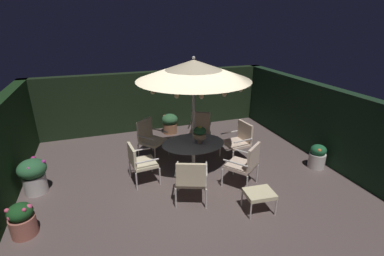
{
  "coord_description": "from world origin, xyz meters",
  "views": [
    {
      "loc": [
        -1.74,
        -5.55,
        3.56
      ],
      "look_at": [
        0.3,
        0.43,
        1.08
      ],
      "focal_mm": 26.16,
      "sensor_mm": 36.0,
      "label": 1
    }
  ],
  "objects_px": {
    "patio_chair_southwest": "(240,139)",
    "potted_plant_front_corner": "(170,123)",
    "patio_chair_north": "(200,128)",
    "patio_chair_east": "(140,161)",
    "ottoman_footrest": "(259,194)",
    "patio_chair_northeast": "(150,137)",
    "patio_dining_table": "(193,148)",
    "patio_chair_south": "(246,163)",
    "potted_plant_back_right": "(33,175)",
    "centerpiece_planter": "(200,133)",
    "potted_plant_left_near": "(317,156)",
    "potted_plant_back_left": "(22,220)",
    "patio_chair_southeast": "(191,178)",
    "patio_umbrella": "(194,70)"
  },
  "relations": [
    {
      "from": "patio_chair_southwest",
      "to": "potted_plant_front_corner",
      "type": "xyz_separation_m",
      "value": [
        -1.3,
        2.37,
        -0.22
      ]
    },
    {
      "from": "patio_chair_north",
      "to": "patio_chair_southwest",
      "type": "bearing_deg",
      "value": -54.84
    },
    {
      "from": "patio_chair_east",
      "to": "ottoman_footrest",
      "type": "xyz_separation_m",
      "value": [
        2.02,
        -1.81,
        -0.17
      ]
    },
    {
      "from": "patio_chair_northeast",
      "to": "patio_dining_table",
      "type": "bearing_deg",
      "value": -49.96
    },
    {
      "from": "patio_chair_northeast",
      "to": "potted_plant_front_corner",
      "type": "relative_size",
      "value": 1.61
    },
    {
      "from": "patio_chair_south",
      "to": "potted_plant_back_right",
      "type": "bearing_deg",
      "value": 164.2
    },
    {
      "from": "patio_chair_southwest",
      "to": "patio_chair_northeast",
      "type": "bearing_deg",
      "value": 158.6
    },
    {
      "from": "centerpiece_planter",
      "to": "potted_plant_left_near",
      "type": "bearing_deg",
      "value": -16.68
    },
    {
      "from": "patio_chair_southwest",
      "to": "potted_plant_left_near",
      "type": "bearing_deg",
      "value": -33.59
    },
    {
      "from": "potted_plant_front_corner",
      "to": "potted_plant_back_left",
      "type": "bearing_deg",
      "value": -134.01
    },
    {
      "from": "patio_chair_southeast",
      "to": "patio_chair_southwest",
      "type": "xyz_separation_m",
      "value": [
        1.85,
        1.45,
        -0.01
      ]
    },
    {
      "from": "patio_umbrella",
      "to": "patio_chair_south",
      "type": "height_order",
      "value": "patio_umbrella"
    },
    {
      "from": "patio_umbrella",
      "to": "centerpiece_planter",
      "type": "distance_m",
      "value": 1.51
    },
    {
      "from": "patio_dining_table",
      "to": "patio_chair_northeast",
      "type": "relative_size",
      "value": 1.48
    },
    {
      "from": "patio_chair_southeast",
      "to": "potted_plant_left_near",
      "type": "relative_size",
      "value": 1.61
    },
    {
      "from": "patio_dining_table",
      "to": "patio_chair_north",
      "type": "height_order",
      "value": "patio_chair_north"
    },
    {
      "from": "patio_dining_table",
      "to": "potted_plant_left_near",
      "type": "relative_size",
      "value": 2.5
    },
    {
      "from": "patio_chair_east",
      "to": "potted_plant_front_corner",
      "type": "distance_m",
      "value": 3.04
    },
    {
      "from": "patio_chair_northeast",
      "to": "potted_plant_left_near",
      "type": "distance_m",
      "value": 4.37
    },
    {
      "from": "patio_chair_north",
      "to": "patio_chair_south",
      "type": "distance_m",
      "value": 2.31
    },
    {
      "from": "patio_chair_northeast",
      "to": "patio_chair_southeast",
      "type": "bearing_deg",
      "value": -80.39
    },
    {
      "from": "patio_dining_table",
      "to": "ottoman_footrest",
      "type": "height_order",
      "value": "patio_dining_table"
    },
    {
      "from": "patio_chair_north",
      "to": "patio_chair_southwest",
      "type": "distance_m",
      "value": 1.28
    },
    {
      "from": "patio_chair_east",
      "to": "ottoman_footrest",
      "type": "height_order",
      "value": "patio_chair_east"
    },
    {
      "from": "patio_dining_table",
      "to": "patio_chair_southwest",
      "type": "xyz_separation_m",
      "value": [
        1.36,
        0.17,
        -0.03
      ]
    },
    {
      "from": "patio_chair_northeast",
      "to": "patio_chair_southwest",
      "type": "relative_size",
      "value": 1.04
    },
    {
      "from": "patio_chair_north",
      "to": "patio_chair_northeast",
      "type": "bearing_deg",
      "value": -173.76
    },
    {
      "from": "patio_chair_north",
      "to": "patio_chair_southeast",
      "type": "distance_m",
      "value": 2.73
    },
    {
      "from": "patio_chair_northeast",
      "to": "potted_plant_back_right",
      "type": "height_order",
      "value": "patio_chair_northeast"
    },
    {
      "from": "ottoman_footrest",
      "to": "potted_plant_left_near",
      "type": "relative_size",
      "value": 0.96
    },
    {
      "from": "patio_dining_table",
      "to": "potted_plant_front_corner",
      "type": "xyz_separation_m",
      "value": [
        0.06,
        2.54,
        -0.25
      ]
    },
    {
      "from": "potted_plant_back_left",
      "to": "patio_dining_table",
      "type": "bearing_deg",
      "value": 18.75
    },
    {
      "from": "patio_dining_table",
      "to": "potted_plant_back_right",
      "type": "bearing_deg",
      "value": 177.32
    },
    {
      "from": "potted_plant_front_corner",
      "to": "patio_dining_table",
      "type": "bearing_deg",
      "value": -91.31
    },
    {
      "from": "centerpiece_planter",
      "to": "patio_chair_southeast",
      "type": "bearing_deg",
      "value": -117.22
    },
    {
      "from": "patio_umbrella",
      "to": "potted_plant_back_right",
      "type": "bearing_deg",
      "value": 177.32
    },
    {
      "from": "potted_plant_front_corner",
      "to": "patio_chair_southwest",
      "type": "bearing_deg",
      "value": -61.2
    },
    {
      "from": "potted_plant_left_near",
      "to": "potted_plant_back_right",
      "type": "height_order",
      "value": "potted_plant_back_right"
    },
    {
      "from": "patio_chair_southeast",
      "to": "potted_plant_front_corner",
      "type": "bearing_deg",
      "value": 81.85
    },
    {
      "from": "patio_dining_table",
      "to": "patio_umbrella",
      "type": "relative_size",
      "value": 0.55
    },
    {
      "from": "centerpiece_planter",
      "to": "ottoman_footrest",
      "type": "relative_size",
      "value": 0.75
    },
    {
      "from": "potted_plant_back_right",
      "to": "centerpiece_planter",
      "type": "bearing_deg",
      "value": -3.53
    },
    {
      "from": "centerpiece_planter",
      "to": "patio_chair_southwest",
      "type": "bearing_deg",
      "value": 10.81
    },
    {
      "from": "patio_umbrella",
      "to": "patio_chair_southwest",
      "type": "height_order",
      "value": "patio_umbrella"
    },
    {
      "from": "patio_dining_table",
      "to": "patio_chair_southeast",
      "type": "height_order",
      "value": "patio_chair_southeast"
    },
    {
      "from": "patio_dining_table",
      "to": "patio_chair_northeast",
      "type": "bearing_deg",
      "value": 130.04
    },
    {
      "from": "patio_dining_table",
      "to": "patio_chair_south",
      "type": "height_order",
      "value": "patio_chair_south"
    },
    {
      "from": "potted_plant_back_right",
      "to": "potted_plant_left_near",
      "type": "bearing_deg",
      "value": -9.38
    },
    {
      "from": "patio_umbrella",
      "to": "potted_plant_front_corner",
      "type": "distance_m",
      "value": 3.32
    },
    {
      "from": "patio_dining_table",
      "to": "centerpiece_planter",
      "type": "xyz_separation_m",
      "value": [
        0.14,
        -0.06,
        0.4
      ]
    }
  ]
}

